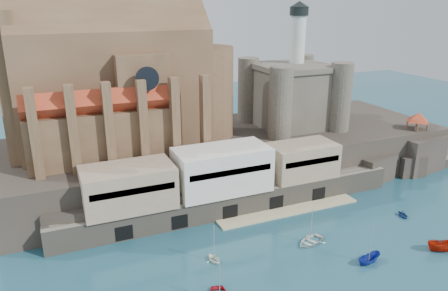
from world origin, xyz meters
TOP-DOWN VIEW (x-y plane):
  - ground at (0.00, 0.00)m, footprint 300.00×300.00m
  - promontory at (-0.19, 39.37)m, footprint 100.00×36.00m
  - quay at (-10.19, 23.07)m, footprint 70.00×12.00m
  - church at (-24.13, 41.85)m, footprint 47.00×25.93m
  - castle_keep at (16.08, 41.08)m, footprint 21.20×21.20m
  - rock_outcrop at (42.00, 25.84)m, footprint 14.50×10.50m
  - pavilion at (42.00, 26.00)m, footprint 6.40×6.40m
  - boat_2 at (4.35, -2.31)m, footprint 2.03×1.99m
  - boat_4 at (-18.07, 7.80)m, footprint 3.06×2.18m
  - boat_5 at (18.00, -4.47)m, footprint 2.74×2.70m
  - boat_6 at (-0.81, 6.40)m, footprint 2.50×4.24m
  - boat_7 at (20.94, 7.38)m, footprint 2.88×2.10m

SIDE VIEW (x-z plane):
  - ground at x=0.00m, z-range 0.00..0.00m
  - boat_2 at x=4.35m, z-range -2.28..2.28m
  - boat_4 at x=-18.07m, z-range -1.63..1.63m
  - boat_5 at x=18.00m, z-range -2.88..2.88m
  - boat_6 at x=-0.81m, z-range -2.86..2.86m
  - boat_7 at x=20.94m, z-range -1.51..1.51m
  - rock_outcrop at x=42.00m, z-range -0.33..8.37m
  - promontory at x=-0.19m, z-range -0.08..9.92m
  - quay at x=-10.19m, z-range -0.46..12.59m
  - pavilion at x=42.00m, z-range 10.03..15.43m
  - castle_keep at x=16.08m, z-range 3.66..32.96m
  - church at x=-24.13m, z-range 6.88..37.38m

